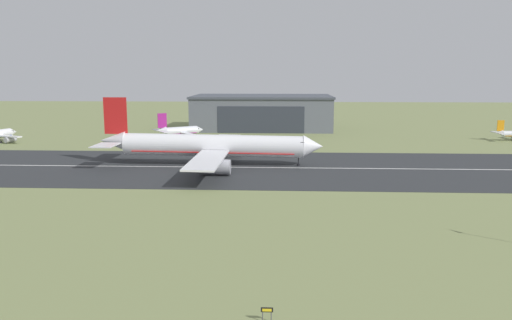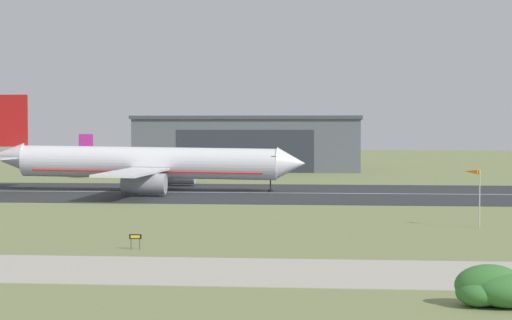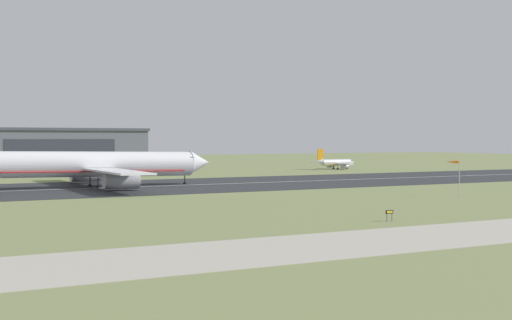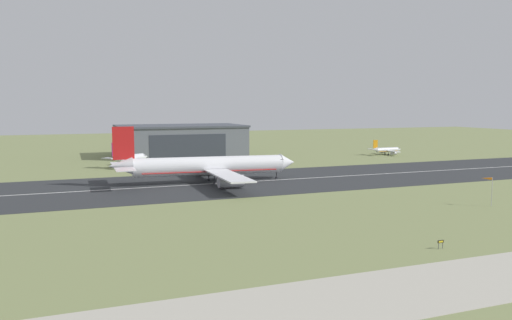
{
  "view_description": "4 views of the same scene",
  "coord_description": "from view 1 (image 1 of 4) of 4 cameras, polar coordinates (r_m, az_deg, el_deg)",
  "views": [
    {
      "loc": [
        7.19,
        -4.53,
        24.11
      ],
      "look_at": [
        3.0,
        81.04,
        9.09
      ],
      "focal_mm": 35.0,
      "sensor_mm": 36.0,
      "label": 1
    },
    {
      "loc": [
        27.68,
        -54.67,
        12.28
      ],
      "look_at": [
        13.56,
        83.8,
        7.26
      ],
      "focal_mm": 70.0,
      "sensor_mm": 36.0,
      "label": 2
    },
    {
      "loc": [
        -54.23,
        -33.07,
        10.91
      ],
      "look_at": [
        12.12,
        89.11,
        6.78
      ],
      "focal_mm": 50.0,
      "sensor_mm": 36.0,
      "label": 3
    },
    {
      "loc": [
        -51.87,
        -24.1,
        23.98
      ],
      "look_at": [
        -4.37,
        100.49,
        9.26
      ],
      "focal_mm": 35.0,
      "sensor_mm": 36.0,
      "label": 4
    }
  ],
  "objects": [
    {
      "name": "ground_plane",
      "position": [
        69.92,
        -3.32,
        -10.25
      ],
      "size": [
        712.53,
        712.53,
        0.0
      ],
      "primitive_type": "plane",
      "color": "#7A8451"
    },
    {
      "name": "airplane_landing",
      "position": [
        132.11,
        -5.05,
        1.6
      ],
      "size": [
        59.33,
        60.31,
        17.75
      ],
      "color": "white",
      "rests_on": "ground_plane"
    },
    {
      "name": "hangar_building",
      "position": [
        217.58,
        0.71,
        5.49
      ],
      "size": [
        59.42,
        34.57,
        14.44
      ],
      "color": "slate",
      "rests_on": "ground_plane"
    },
    {
      "name": "runway_sign",
      "position": [
        50.97,
        1.26,
        -16.91
      ],
      "size": [
        1.21,
        0.13,
        1.49
      ],
      "color": "#4C4C51",
      "rests_on": "ground_plane"
    },
    {
      "name": "runway_strip",
      "position": [
        128.43,
        -0.46,
        -0.87
      ],
      "size": [
        472.53,
        50.61,
        0.06
      ],
      "primitive_type": "cube",
      "color": "#2B2D30",
      "rests_on": "ground_plane"
    },
    {
      "name": "runway_centreline",
      "position": [
        128.42,
        -0.46,
        -0.85
      ],
      "size": [
        425.27,
        0.7,
        0.01
      ],
      "primitive_type": "cube",
      "color": "silver",
      "rests_on": "runway_strip"
    },
    {
      "name": "airplane_parked_centre",
      "position": [
        183.31,
        -8.62,
        3.27
      ],
      "size": [
        19.04,
        18.61,
        9.98
      ],
      "color": "silver",
      "rests_on": "ground_plane"
    }
  ]
}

